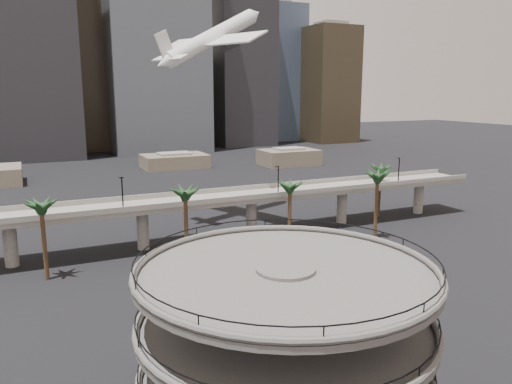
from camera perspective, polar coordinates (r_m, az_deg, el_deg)
name	(u,v)px	position (r m, az deg, el deg)	size (l,w,h in m)	color
parking_ramp	(285,349)	(39.36, 3.31, -17.45)	(22.20, 22.20, 17.35)	#514E4C
overpass	(199,205)	(96.43, -6.52, -1.47)	(130.00, 9.30, 14.70)	slate
palm_trees	(271,187)	(92.87, 1.77, 0.60)	(76.40, 18.40, 14.00)	#482F1F
low_buildings	(139,165)	(182.12, -13.20, 3.00)	(135.00, 27.50, 6.80)	brown
skyline	(119,47)	(256.06, -15.43, 15.67)	(269.00, 86.00, 134.36)	gray
airborne_jet	(212,38)	(111.15, -5.01, 17.15)	(29.39, 27.88, 16.04)	silver
car_a	(256,346)	(58.63, -0.04, -17.21)	(1.67, 4.15, 1.41)	#AA2918
car_b	(365,300)	(71.11, 12.34, -12.00)	(1.76, 5.04, 1.66)	#222228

